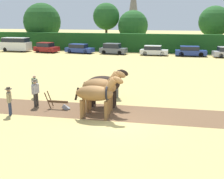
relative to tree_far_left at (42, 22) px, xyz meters
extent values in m
plane|color=tan|center=(22.68, -35.89, -4.66)|extent=(240.00, 240.00, 0.00)
cube|color=brown|center=(17.55, -34.77, -4.65)|extent=(25.63, 4.23, 0.01)
cube|color=#194719|center=(22.68, -4.13, -3.20)|extent=(65.42, 1.33, 2.91)
cylinder|color=#423323|center=(0.00, 0.00, -3.28)|extent=(0.44, 0.44, 2.76)
sphere|color=#1E4C1E|center=(0.00, 0.00, 0.01)|extent=(6.90, 6.90, 6.90)
cylinder|color=brown|center=(11.90, 2.11, -2.50)|extent=(0.44, 0.44, 4.31)
sphere|color=#235623|center=(11.90, 2.11, 0.99)|extent=(4.87, 4.87, 4.87)
cylinder|color=#423323|center=(16.98, 1.68, -3.38)|extent=(0.44, 0.44, 2.56)
sphere|color=#235623|center=(16.98, 1.68, -0.62)|extent=(5.39, 5.39, 5.39)
cylinder|color=brown|center=(30.72, 1.06, -2.97)|extent=(0.44, 0.44, 3.38)
sphere|color=#235623|center=(30.72, 1.06, 0.12)|extent=(5.11, 5.11, 5.11)
cylinder|color=gray|center=(12.11, 29.93, -1.17)|extent=(2.17, 2.17, 6.97)
ellipsoid|color=brown|center=(21.43, -35.67, -3.27)|extent=(2.08, 0.96, 0.81)
cylinder|color=brown|center=(22.08, -35.40, -4.15)|extent=(0.18, 0.18, 1.02)
cylinder|color=brown|center=(22.11, -35.87, -4.15)|extent=(0.18, 0.18, 1.02)
cylinder|color=brown|center=(20.76, -35.47, -4.15)|extent=(0.18, 0.18, 1.02)
cylinder|color=brown|center=(20.79, -35.94, -4.15)|extent=(0.18, 0.18, 1.02)
cylinder|color=brown|center=(22.30, -35.62, -2.80)|extent=(0.78, 0.42, 0.86)
ellipsoid|color=brown|center=(22.70, -35.60, -2.51)|extent=(0.69, 0.30, 0.54)
cube|color=black|center=(22.48, -35.61, -2.63)|extent=(0.41, 0.10, 0.55)
cylinder|color=black|center=(20.47, -35.72, -3.36)|extent=(0.30, 0.14, 0.71)
torus|color=black|center=(22.14, -35.63, -3.21)|extent=(0.15, 0.84, 0.83)
ellipsoid|color=brown|center=(21.38, -34.57, -3.19)|extent=(2.00, 1.12, 0.97)
cylinder|color=brown|center=(21.99, -34.25, -4.14)|extent=(0.18, 0.18, 1.03)
cylinder|color=brown|center=(22.02, -34.81, -4.14)|extent=(0.18, 0.18, 1.03)
cylinder|color=brown|center=(20.73, -34.32, -4.14)|extent=(0.18, 0.18, 1.03)
cylinder|color=brown|center=(20.76, -34.88, -4.14)|extent=(0.18, 0.18, 1.03)
cylinder|color=brown|center=(22.20, -34.52, -2.70)|extent=(0.83, 0.50, 0.88)
ellipsoid|color=brown|center=(22.59, -34.50, -2.42)|extent=(0.69, 0.30, 0.54)
cube|color=black|center=(22.38, -34.51, -2.50)|extent=(0.40, 0.10, 0.53)
cylinder|color=black|center=(20.45, -34.62, -3.29)|extent=(0.30, 0.14, 0.71)
torus|color=black|center=(22.06, -34.53, -3.12)|extent=(0.16, 0.98, 0.98)
ellipsoid|color=black|center=(21.32, -33.47, -3.26)|extent=(2.07, 1.12, 0.97)
cylinder|color=black|center=(21.96, -33.15, -4.18)|extent=(0.18, 0.18, 0.96)
cylinder|color=black|center=(21.99, -33.71, -4.18)|extent=(0.18, 0.18, 0.96)
cylinder|color=black|center=(20.65, -33.22, -4.18)|extent=(0.18, 0.18, 0.96)
cylinder|color=black|center=(20.68, -33.78, -4.18)|extent=(0.18, 0.18, 0.96)
cylinder|color=black|center=(22.17, -33.42, -2.79)|extent=(0.80, 0.50, 0.84)
ellipsoid|color=black|center=(22.54, -33.40, -2.53)|extent=(0.69, 0.30, 0.54)
cube|color=gray|center=(22.34, -33.41, -2.59)|extent=(0.38, 0.10, 0.50)
cylinder|color=gray|center=(20.36, -33.52, -3.36)|extent=(0.30, 0.14, 0.71)
torus|color=black|center=(22.02, -33.43, -3.19)|extent=(0.16, 0.98, 0.98)
cube|color=#4C331E|center=(18.85, -34.70, -4.21)|extent=(1.23, 0.17, 0.12)
cube|color=#939399|center=(19.34, -34.68, -4.56)|extent=(0.49, 0.23, 0.39)
cylinder|color=#4C331E|center=(18.28, -34.53, -4.11)|extent=(0.40, 0.08, 0.96)
cylinder|color=#4C331E|center=(18.31, -34.93, -4.11)|extent=(0.40, 0.08, 0.96)
cylinder|color=#38332D|center=(17.35, -34.42, -4.25)|extent=(0.14, 0.14, 0.81)
cylinder|color=#38332D|center=(17.30, -34.63, -4.25)|extent=(0.14, 0.14, 0.81)
cube|color=#B7B7BC|center=(17.33, -34.52, -3.56)|extent=(0.29, 0.51, 0.58)
sphere|color=tan|center=(17.33, -34.52, -3.15)|extent=(0.22, 0.22, 0.22)
cylinder|color=#B7B7BC|center=(17.38, -34.25, -3.58)|extent=(0.09, 0.09, 0.54)
cylinder|color=#B7B7BC|center=(17.27, -34.80, -3.58)|extent=(0.09, 0.09, 0.54)
cylinder|color=#665B4C|center=(17.33, -34.52, -3.08)|extent=(0.42, 0.42, 0.02)
cylinder|color=#665B4C|center=(17.33, -34.52, -3.03)|extent=(0.21, 0.21, 0.10)
cylinder|color=#4C4C4C|center=(21.69, -31.29, -4.23)|extent=(0.14, 0.14, 0.86)
cylinder|color=#4C4C4C|center=(21.69, -31.52, -4.23)|extent=(0.14, 0.14, 0.86)
cube|color=#3D5184|center=(21.69, -31.41, -3.49)|extent=(0.21, 0.51, 0.61)
sphere|color=tan|center=(21.69, -31.41, -3.06)|extent=(0.23, 0.23, 0.23)
cylinder|color=#3D5184|center=(21.70, -31.11, -3.51)|extent=(0.09, 0.09, 0.57)
cylinder|color=#3D5184|center=(21.69, -31.70, -3.51)|extent=(0.09, 0.09, 0.57)
cylinder|color=tan|center=(21.69, -31.41, -2.99)|extent=(0.44, 0.44, 0.02)
cylinder|color=tan|center=(21.69, -31.41, -2.94)|extent=(0.22, 0.22, 0.10)
cylinder|color=#28334C|center=(16.67, -36.23, -4.27)|extent=(0.14, 0.14, 0.77)
cylinder|color=#28334C|center=(16.76, -36.41, -4.27)|extent=(0.14, 0.14, 0.77)
cube|color=tan|center=(16.71, -36.32, -3.61)|extent=(0.38, 0.49, 0.55)
sphere|color=tan|center=(16.71, -36.32, -3.23)|extent=(0.21, 0.21, 0.21)
cylinder|color=tan|center=(16.59, -36.08, -3.64)|extent=(0.09, 0.09, 0.51)
cylinder|color=tan|center=(16.83, -36.56, -3.64)|extent=(0.09, 0.09, 0.51)
cylinder|color=#42382D|center=(16.71, -36.32, -3.17)|extent=(0.40, 0.40, 0.02)
cylinder|color=#42382D|center=(16.71, -36.32, -3.12)|extent=(0.20, 0.20, 0.10)
cylinder|color=#4C4C4C|center=(16.19, -32.68, -4.27)|extent=(0.14, 0.14, 0.77)
cylinder|color=#4C4C4C|center=(16.37, -32.78, -4.27)|extent=(0.14, 0.14, 0.77)
cube|color=#4C6B4C|center=(16.28, -32.73, -3.61)|extent=(0.49, 0.40, 0.55)
sphere|color=tan|center=(16.28, -32.73, -3.23)|extent=(0.21, 0.21, 0.21)
cylinder|color=#4C6B4C|center=(16.05, -32.59, -3.64)|extent=(0.09, 0.09, 0.51)
cylinder|color=#4C6B4C|center=(16.52, -32.86, -3.64)|extent=(0.09, 0.09, 0.51)
cube|color=silver|center=(-0.79, -8.05, -3.80)|extent=(4.77, 2.02, 1.34)
cube|color=black|center=(-0.79, -8.05, -2.81)|extent=(4.20, 1.82, 0.64)
cube|color=silver|center=(-0.79, -8.05, -2.46)|extent=(4.20, 1.82, 0.06)
cylinder|color=black|center=(0.68, -7.15, -4.32)|extent=(0.68, 0.22, 0.68)
cylinder|color=black|center=(0.69, -8.93, -4.32)|extent=(0.68, 0.22, 0.68)
cylinder|color=black|center=(-2.27, -7.16, -4.32)|extent=(0.68, 0.22, 0.68)
cylinder|color=black|center=(-2.26, -8.94, -4.32)|extent=(0.68, 0.22, 0.68)
cube|color=maroon|center=(4.81, -8.26, -4.11)|extent=(4.08, 2.42, 0.72)
cube|color=black|center=(4.62, -8.23, -3.45)|extent=(2.53, 1.99, 0.60)
cube|color=maroon|center=(4.62, -8.23, -3.12)|extent=(2.53, 1.99, 0.06)
cylinder|color=black|center=(6.11, -7.66, -4.32)|extent=(0.70, 0.33, 0.68)
cylinder|color=black|center=(5.85, -9.24, -4.32)|extent=(0.70, 0.33, 0.68)
cylinder|color=black|center=(3.76, -7.27, -4.32)|extent=(0.70, 0.33, 0.68)
cylinder|color=black|center=(3.50, -8.86, -4.32)|extent=(0.70, 0.33, 0.68)
cube|color=navy|center=(10.27, -7.89, -4.15)|extent=(4.62, 2.33, 0.65)
cube|color=black|center=(10.05, -7.86, -3.56)|extent=(2.84, 1.92, 0.52)
cube|color=navy|center=(10.05, -7.86, -3.27)|extent=(2.84, 1.92, 0.06)
cylinder|color=black|center=(11.73, -7.31, -4.33)|extent=(0.68, 0.31, 0.66)
cylinder|color=black|center=(11.53, -8.83, -4.33)|extent=(0.68, 0.31, 0.66)
cylinder|color=black|center=(9.01, -6.95, -4.33)|extent=(0.68, 0.31, 0.66)
cylinder|color=black|center=(8.81, -8.46, -4.33)|extent=(0.68, 0.31, 0.66)
cube|color=#565B66|center=(15.66, -7.72, -4.12)|extent=(4.14, 2.12, 0.74)
cube|color=black|center=(15.46, -7.71, -3.43)|extent=(2.53, 1.81, 0.63)
cube|color=#565B66|center=(15.46, -7.71, -3.09)|extent=(2.53, 1.81, 0.06)
cylinder|color=black|center=(16.96, -7.03, -4.34)|extent=(0.64, 0.27, 0.63)
cylinder|color=black|center=(16.84, -8.61, -4.34)|extent=(0.64, 0.27, 0.63)
cylinder|color=black|center=(14.48, -6.84, -4.34)|extent=(0.64, 0.27, 0.63)
cylinder|color=black|center=(14.36, -8.42, -4.34)|extent=(0.64, 0.27, 0.63)
cube|color=silver|center=(21.83, -7.80, -4.16)|extent=(4.04, 1.73, 0.65)
cube|color=black|center=(21.63, -7.81, -3.57)|extent=(2.42, 1.55, 0.53)
cube|color=silver|center=(21.63, -7.81, -3.28)|extent=(2.42, 1.55, 0.06)
cylinder|color=black|center=(23.07, -7.05, -4.35)|extent=(0.62, 0.22, 0.62)
cylinder|color=black|center=(23.08, -8.54, -4.35)|extent=(0.62, 0.22, 0.62)
cylinder|color=black|center=(20.57, -7.07, -4.35)|extent=(0.62, 0.22, 0.62)
cylinder|color=black|center=(20.58, -8.56, -4.35)|extent=(0.62, 0.22, 0.62)
cube|color=navy|center=(27.04, -7.58, -4.14)|extent=(4.42, 1.97, 0.66)
cube|color=black|center=(26.82, -7.59, -3.55)|extent=(2.68, 1.69, 0.53)
cube|color=navy|center=(26.82, -7.59, -3.25)|extent=(2.68, 1.69, 0.06)
cylinder|color=black|center=(28.34, -6.75, -4.32)|extent=(0.69, 0.26, 0.67)
cylinder|color=black|center=(28.42, -8.25, -4.32)|extent=(0.69, 0.26, 0.67)
cylinder|color=black|center=(25.66, -6.91, -4.32)|extent=(0.69, 0.26, 0.67)
cylinder|color=black|center=(25.74, -8.40, -4.32)|extent=(0.69, 0.26, 0.67)
cylinder|color=black|center=(30.76, -7.20, -4.35)|extent=(0.64, 0.31, 0.61)
cylinder|color=black|center=(31.00, -8.67, -4.35)|extent=(0.64, 0.31, 0.61)
camera|label=1|loc=(25.81, -49.37, 0.55)|focal=45.00mm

